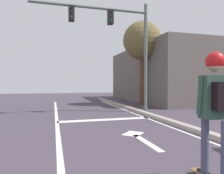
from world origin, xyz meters
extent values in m
cube|color=silver|center=(-0.43, 6.00, 0.00)|extent=(0.12, 20.00, 0.01)
cube|color=silver|center=(2.98, 6.00, 0.00)|extent=(0.12, 20.00, 0.01)
cube|color=silver|center=(1.35, 7.95, 0.00)|extent=(3.56, 0.40, 0.01)
cube|color=silver|center=(1.53, 4.81, 0.00)|extent=(0.16, 1.40, 0.01)
cube|color=silver|center=(1.53, 5.66, 0.00)|extent=(0.71, 0.71, 0.01)
cube|color=#A5968C|center=(3.23, 6.00, 0.07)|extent=(0.24, 24.00, 0.14)
cube|color=#B2B2B7|center=(1.55, 3.02, 0.05)|extent=(0.16, 0.06, 0.01)
cylinder|color=#271C27|center=(1.64, 3.01, 0.02)|extent=(0.03, 0.05, 0.05)
cylinder|color=#424762|center=(1.54, 2.93, 0.49)|extent=(0.11, 0.11, 0.82)
cube|color=black|center=(1.54, 2.93, 0.09)|extent=(0.10, 0.24, 0.03)
cube|color=#2D483A|center=(1.53, 2.74, 1.18)|extent=(0.39, 0.20, 0.57)
cylinder|color=#2D483A|center=(1.33, 2.78, 1.21)|extent=(0.07, 0.12, 0.53)
sphere|color=tan|center=(1.53, 2.74, 1.63)|extent=(0.23, 0.23, 0.23)
sphere|color=red|center=(1.53, 2.74, 1.65)|extent=(0.25, 0.25, 0.25)
cube|color=black|center=(1.53, 2.60, 1.20)|extent=(0.27, 0.15, 0.36)
cylinder|color=#57655F|center=(3.66, 9.45, 2.54)|extent=(0.16, 0.16, 5.09)
cylinder|color=#57655F|center=(1.07, 9.45, 4.68)|extent=(5.18, 0.12, 0.12)
cube|color=black|center=(1.94, 9.45, 4.33)|extent=(0.24, 0.28, 0.64)
cylinder|color=#3A0605|center=(1.94, 9.30, 4.53)|extent=(0.02, 0.10, 0.10)
cylinder|color=#3C3106|center=(1.94, 9.30, 4.33)|extent=(0.02, 0.10, 0.10)
cylinder|color=green|center=(1.94, 9.30, 4.13)|extent=(0.02, 0.10, 0.10)
cube|color=black|center=(0.21, 9.45, 4.33)|extent=(0.24, 0.28, 0.64)
cylinder|color=#3A0605|center=(0.21, 9.30, 4.53)|extent=(0.02, 0.10, 0.10)
cylinder|color=#3C3106|center=(0.21, 9.30, 4.33)|extent=(0.02, 0.10, 0.10)
cylinder|color=green|center=(0.21, 9.30, 4.13)|extent=(0.02, 0.10, 0.10)
cylinder|color=brown|center=(4.83, 12.45, 1.66)|extent=(0.31, 0.31, 3.32)
sphere|color=brown|center=(4.83, 12.45, 4.04)|extent=(2.41, 2.41, 2.41)
cube|color=#615851|center=(11.57, 14.99, 2.01)|extent=(12.88, 10.15, 4.02)
camera|label=1|loc=(-0.53, 0.48, 1.36)|focal=33.09mm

